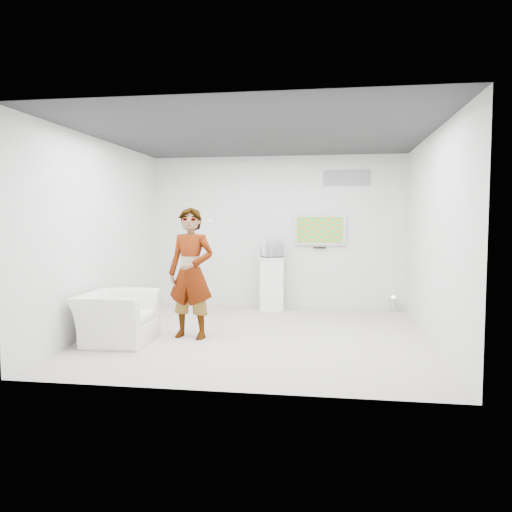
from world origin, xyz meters
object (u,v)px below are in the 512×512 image
object	(u,v)px
armchair	(117,317)
pedestal	(272,283)
tv	(320,230)
floor_uplight	(393,304)
person	(191,273)

from	to	relation	value
armchair	pedestal	size ratio (longest dim) A/B	1.07
tv	pedestal	distance (m)	1.41
armchair	floor_uplight	bearing A→B (deg)	-55.79
tv	floor_uplight	size ratio (longest dim) A/B	3.54
pedestal	floor_uplight	size ratio (longest dim) A/B	3.63
tv	pedestal	bearing A→B (deg)	-162.78
person	floor_uplight	world-z (taller)	person
person	armchair	xyz separation A→B (m)	(-0.98, -0.42, -0.61)
tv	person	size ratio (longest dim) A/B	0.52
tv	armchair	world-z (taller)	tv
pedestal	armchair	bearing A→B (deg)	-123.38
armchair	pedestal	bearing A→B (deg)	-35.22
floor_uplight	tv	bearing A→B (deg)	176.20
armchair	pedestal	xyz separation A→B (m)	(1.90, 2.88, 0.15)
person	floor_uplight	xyz separation A→B (m)	(3.23, 2.64, -0.82)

